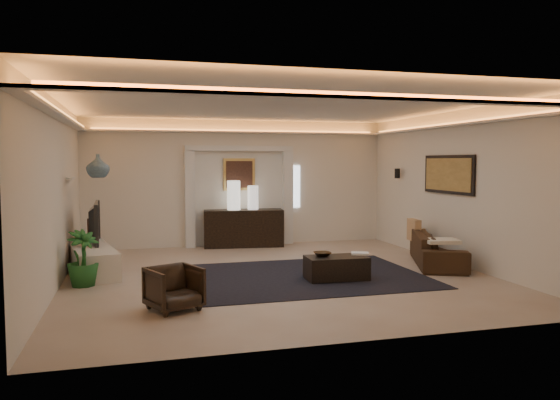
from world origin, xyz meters
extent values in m
plane|color=#B3A393|center=(0.00, 0.00, 0.00)|extent=(7.00, 7.00, 0.00)
plane|color=white|center=(0.00, 0.00, 2.90)|extent=(7.00, 7.00, 0.00)
plane|color=silver|center=(0.00, 3.50, 1.45)|extent=(7.00, 0.00, 7.00)
plane|color=silver|center=(0.00, -3.50, 1.45)|extent=(7.00, 0.00, 7.00)
plane|color=silver|center=(-3.50, 0.00, 1.45)|extent=(0.00, 7.00, 7.00)
plane|color=silver|center=(3.50, 0.00, 1.45)|extent=(0.00, 7.00, 7.00)
cube|color=silver|center=(0.00, 0.00, 2.62)|extent=(7.00, 7.00, 0.04)
cube|color=white|center=(1.35, 3.48, 1.35)|extent=(0.25, 0.03, 1.00)
cube|color=black|center=(0.40, -0.20, 0.01)|extent=(4.00, 3.00, 0.01)
cube|color=silver|center=(-1.15, 3.40, 1.10)|extent=(0.22, 0.20, 2.20)
cube|color=silver|center=(1.15, 3.40, 1.10)|extent=(0.22, 0.20, 2.20)
cube|color=silver|center=(0.00, 3.40, 2.25)|extent=(2.52, 0.20, 0.12)
cube|color=tan|center=(0.00, 3.47, 1.65)|extent=(0.74, 0.04, 0.74)
cube|color=#4C2D1E|center=(0.00, 3.44, 1.65)|extent=(0.62, 0.02, 0.62)
cube|color=black|center=(3.47, 0.30, 1.70)|extent=(0.04, 1.64, 0.74)
cube|color=tan|center=(3.44, 0.30, 1.70)|extent=(0.02, 1.50, 0.62)
cylinder|color=black|center=(3.38, 2.20, 1.68)|extent=(0.12, 0.12, 0.22)
cube|color=silver|center=(-3.44, 1.40, 1.65)|extent=(0.10, 0.55, 0.04)
cube|color=black|center=(0.04, 3.22, 0.40)|extent=(1.85, 0.77, 0.90)
cylinder|color=white|center=(-0.17, 3.25, 1.09)|extent=(0.35, 0.35, 0.66)
cylinder|color=beige|center=(0.28, 3.25, 1.09)|extent=(0.29, 0.29, 0.55)
cube|color=beige|center=(-3.15, 1.32, 0.23)|extent=(1.15, 2.63, 0.48)
imported|color=black|center=(-3.15, 1.51, 0.82)|extent=(1.29, 0.21, 0.74)
cylinder|color=#3D2519|center=(-3.15, 1.90, 0.64)|extent=(0.19, 0.19, 0.41)
imported|color=slate|center=(-2.95, 0.93, 1.87)|extent=(0.49, 0.49, 0.40)
imported|color=#1F5A21|center=(-3.15, 0.04, 0.44)|extent=(0.69, 0.69, 0.88)
imported|color=#52372A|center=(3.15, 0.11, 0.30)|extent=(2.20, 1.53, 0.60)
cube|color=silver|center=(2.86, -0.47, 0.55)|extent=(0.65, 0.57, 0.06)
cube|color=tan|center=(3.15, 1.00, 0.55)|extent=(0.18, 0.45, 0.44)
cube|color=black|center=(0.84, -0.60, 0.20)|extent=(1.02, 0.58, 0.37)
imported|color=black|center=(0.62, -0.51, 0.44)|extent=(0.30, 0.30, 0.07)
cube|color=white|center=(1.28, -0.53, 0.42)|extent=(0.34, 0.30, 0.03)
imported|color=black|center=(-1.87, -1.71, 0.29)|extent=(0.82, 0.83, 0.58)
camera|label=1|loc=(-2.34, -8.73, 1.95)|focal=34.29mm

